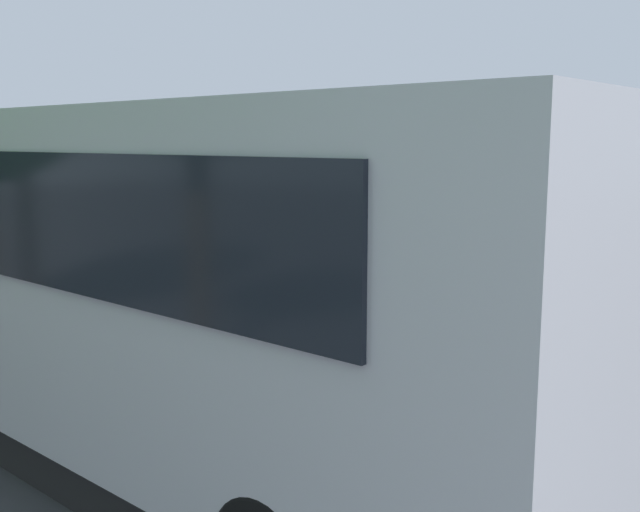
% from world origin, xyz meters
% --- Properties ---
extents(ground_plane, '(80.00, 80.00, 0.00)m').
position_xyz_m(ground_plane, '(0.00, 0.00, 0.00)').
color(ground_plane, '#38383D').
extents(tour_bus, '(11.23, 2.62, 3.25)m').
position_xyz_m(tour_bus, '(-0.25, 5.42, 1.65)').
color(tour_bus, silver).
rests_on(tour_bus, ground_plane).
extents(spectator_far_left, '(0.58, 0.34, 1.72)m').
position_xyz_m(spectator_far_left, '(-1.28, 2.53, 1.02)').
color(spectator_far_left, '#473823').
rests_on(spectator_far_left, ground_plane).
extents(spectator_left, '(0.58, 0.35, 1.77)m').
position_xyz_m(spectator_left, '(-0.45, 2.45, 1.06)').
color(spectator_left, black).
rests_on(spectator_left, ground_plane).
extents(spectator_centre, '(0.57, 0.31, 1.78)m').
position_xyz_m(spectator_centre, '(0.36, 2.52, 1.06)').
color(spectator_centre, black).
rests_on(spectator_centre, ground_plane).
extents(parked_motorcycle_silver, '(2.05, 0.58, 0.99)m').
position_xyz_m(parked_motorcycle_silver, '(-2.40, 3.00, 0.48)').
color(parked_motorcycle_silver, black).
rests_on(parked_motorcycle_silver, ground_plane).
extents(stunt_motorcycle, '(1.85, 0.71, 1.91)m').
position_xyz_m(stunt_motorcycle, '(3.26, -2.30, 1.06)').
color(stunt_motorcycle, black).
rests_on(stunt_motorcycle, ground_plane).
extents(bay_line_a, '(0.17, 3.89, 0.01)m').
position_xyz_m(bay_line_a, '(-3.53, -1.27, 0.00)').
color(bay_line_a, white).
rests_on(bay_line_a, ground_plane).
extents(bay_line_b, '(0.19, 4.94, 0.01)m').
position_xyz_m(bay_line_b, '(-0.57, -1.27, 0.00)').
color(bay_line_b, white).
rests_on(bay_line_b, ground_plane).
extents(bay_line_c, '(0.19, 4.80, 0.01)m').
position_xyz_m(bay_line_c, '(2.39, -1.27, 0.00)').
color(bay_line_c, white).
rests_on(bay_line_c, ground_plane).
extents(bay_line_d, '(0.19, 4.79, 0.01)m').
position_xyz_m(bay_line_d, '(5.35, -1.27, 0.00)').
color(bay_line_d, white).
rests_on(bay_line_d, ground_plane).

